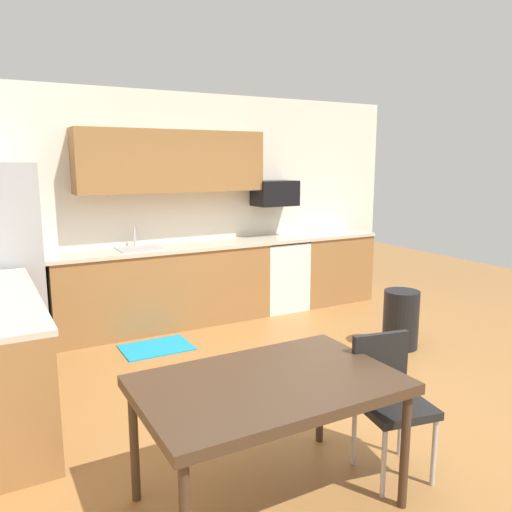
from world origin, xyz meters
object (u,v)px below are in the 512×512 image
Objects in this scene: chair_near_table at (389,393)px; trash_bin at (401,319)px; microwave at (275,193)px; oven_range at (278,274)px; dining_table at (268,390)px.

chair_near_table is 1.42× the size of trash_bin.
microwave is 0.90× the size of trash_bin.
microwave is at bearing 69.80° from chair_near_table.
microwave reaches higher than oven_range.
chair_near_table reaches higher than trash_bin.
microwave reaches higher than dining_table.
oven_range is at bearing -90.00° from microwave.
microwave is at bearing 90.00° from oven_range.
oven_range reaches higher than trash_bin.
dining_table is 2.87m from trash_bin.
chair_near_table is (-1.28, -3.47, -0.99)m from microwave.
oven_range is 1.89m from trash_bin.
oven_range is 1.69× the size of microwave.
trash_bin is at bearing 30.85° from dining_table.
dining_table is 1.65× the size of chair_near_table.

